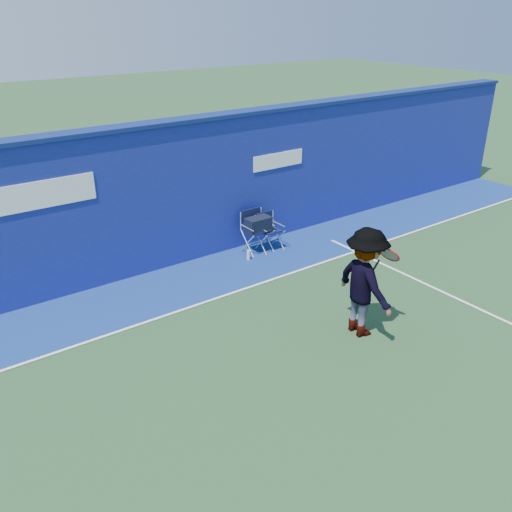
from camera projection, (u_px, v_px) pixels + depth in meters
ground at (292, 404)px, 7.69m from camera, size 80.00×80.00×0.00m
stadium_wall at (130, 202)px, 10.87m from camera, size 24.00×0.50×3.08m
out_of_bounds_strip at (161, 291)px, 10.71m from camera, size 24.00×1.80×0.01m
court_lines at (266, 381)px, 8.13m from camera, size 24.00×12.00×0.01m
directors_chair_left at (257, 235)px, 12.31m from camera, size 0.57×0.51×0.96m
directors_chair_right at (269, 238)px, 12.47m from camera, size 0.51×0.46×0.85m
water_bottle at (248, 255)px, 11.99m from camera, size 0.07×0.07×0.23m
tennis_player at (365, 282)px, 8.99m from camera, size 0.99×1.32×1.92m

